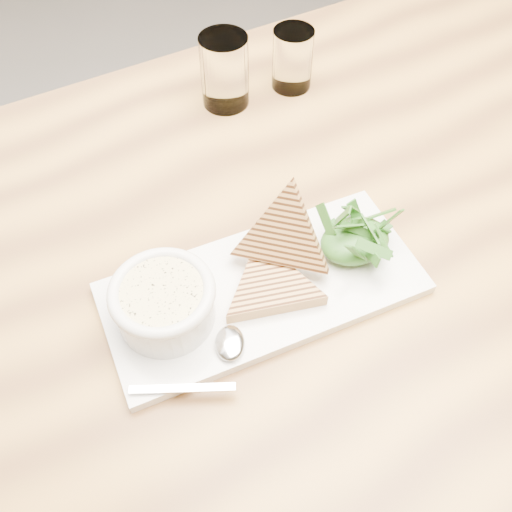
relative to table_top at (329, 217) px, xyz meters
name	(u,v)px	position (x,y,z in m)	size (l,w,h in m)	color
floor	(270,343)	(0.02, 0.20, -0.74)	(6.00, 6.00, 0.00)	slate
table_top	(329,217)	(0.00, 0.00, 0.00)	(1.34, 0.89, 0.04)	#AF7D39
table_leg_br	(445,132)	(0.62, 0.40, -0.38)	(0.06, 0.06, 0.72)	#AF7D39
platter	(263,288)	(-0.15, -0.09, 0.03)	(0.39, 0.18, 0.01)	white
soup_bowl	(165,306)	(-0.27, -0.08, 0.06)	(0.12, 0.12, 0.05)	white
soup	(162,293)	(-0.27, -0.08, 0.09)	(0.10, 0.10, 0.01)	beige
bowl_rim	(162,292)	(-0.27, -0.08, 0.09)	(0.12, 0.12, 0.01)	white
sandwich_flat	(270,286)	(-0.14, -0.10, 0.04)	(0.14, 0.14, 0.02)	#B78448
sandwich_lean	(284,235)	(-0.11, -0.06, 0.08)	(0.14, 0.14, 0.08)	#B78448
salad_base	(355,241)	(-0.02, -0.09, 0.05)	(0.09, 0.07, 0.04)	#204917
arugula_pile	(356,236)	(-0.02, -0.09, 0.06)	(0.11, 0.10, 0.05)	#357424
spoon_bowl	(230,343)	(-0.22, -0.15, 0.04)	(0.03, 0.05, 0.01)	silver
spoon_handle	(182,388)	(-0.29, -0.17, 0.04)	(0.12, 0.01, 0.00)	silver
glass_near	(225,71)	(-0.04, 0.28, 0.08)	(0.08, 0.08, 0.12)	white
glass_far	(292,59)	(0.08, 0.27, 0.07)	(0.07, 0.07, 0.10)	white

